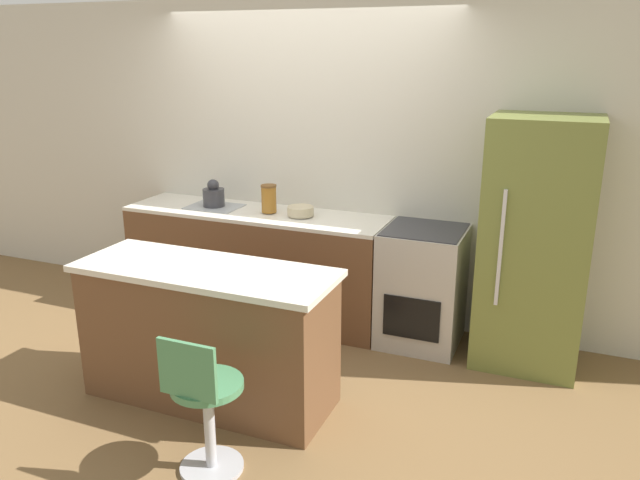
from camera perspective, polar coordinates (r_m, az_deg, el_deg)
ground_plane at (r=5.10m, az=-3.99°, el=-8.55°), size 14.00×14.00×0.00m
wall_back at (r=5.26m, az=-1.11°, el=7.23°), size 8.00×0.06×2.60m
back_counter at (r=5.33m, az=-5.80°, el=-2.12°), size 2.24×0.60×0.92m
kitchen_island at (r=4.10m, az=-10.18°, el=-8.46°), size 1.66×0.62×0.91m
oven_range at (r=4.86m, az=9.31°, el=-4.21°), size 0.60×0.62×0.92m
refrigerator at (r=4.61m, az=19.05°, el=-0.42°), size 0.72×0.65×1.78m
stool_chair at (r=3.45m, az=-10.46°, el=-14.84°), size 0.39×0.39×0.84m
kettle at (r=5.37m, az=-9.70°, el=4.04°), size 0.18×0.18×0.23m
mixing_bowl at (r=5.01m, az=-1.79°, el=2.67°), size 0.21×0.21×0.07m
canister_jar at (r=5.11m, az=-4.70°, el=3.81°), size 0.13×0.13×0.23m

